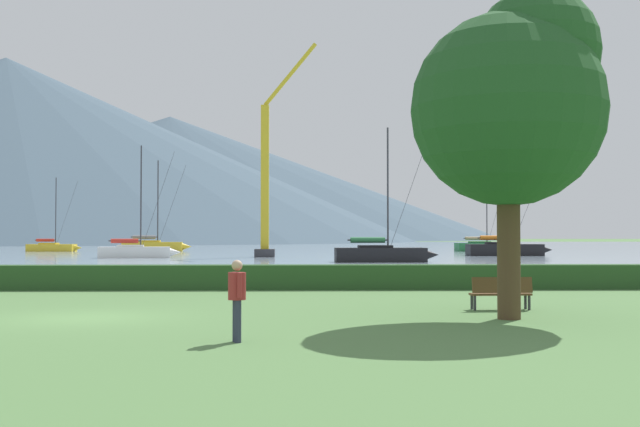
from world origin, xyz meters
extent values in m
plane|color=#517A42|center=(0.00, 0.00, 0.00)|extent=(1000.00, 1000.00, 0.00)
cube|color=#8499A8|center=(0.00, 137.00, 0.00)|extent=(320.00, 246.00, 0.00)
cube|color=#284C23|center=(0.00, 11.00, 0.49)|extent=(80.00, 1.20, 0.97)
cube|color=gold|center=(-14.31, 89.33, 0.63)|extent=(8.24, 3.46, 1.26)
cone|color=gold|center=(-9.75, 89.74, 0.63)|extent=(1.47, 1.19, 1.07)
cube|color=gold|center=(-14.77, 89.29, 1.09)|extent=(3.14, 2.18, 0.80)
cylinder|color=#333338|center=(-13.63, 89.40, 6.58)|extent=(0.16, 0.16, 11.78)
cylinder|color=#333338|center=(-15.43, 89.23, 1.95)|extent=(3.61, 0.46, 0.14)
cylinder|color=gray|center=(-15.43, 89.23, 1.95)|extent=(3.10, 0.78, 0.50)
cylinder|color=#333338|center=(-11.74, 89.56, 6.29)|extent=(3.80, 0.37, 11.20)
cube|color=black|center=(12.24, 44.08, 0.58)|extent=(7.39, 2.69, 1.15)
cone|color=black|center=(16.43, 44.18, 0.58)|extent=(1.28, 1.01, 0.98)
cube|color=black|center=(11.82, 44.07, 1.00)|extent=(2.76, 1.83, 0.73)
cylinder|color=#333338|center=(12.87, 44.10, 5.80)|extent=(0.15, 0.15, 10.34)
cylinder|color=#333338|center=(11.22, 44.06, 1.78)|extent=(3.30, 0.21, 0.13)
cylinder|color=#2D7542|center=(11.22, 44.06, 1.78)|extent=(2.81, 0.53, 0.46)
cylinder|color=#333338|center=(14.60, 44.14, 5.54)|extent=(3.48, 0.12, 9.83)
cube|color=white|center=(-10.19, 56.77, 0.53)|extent=(6.99, 3.32, 1.05)
cone|color=white|center=(-6.40, 57.37, 0.53)|extent=(1.28, 1.06, 0.90)
cube|color=silver|center=(-10.57, 56.71, 0.92)|extent=(2.71, 1.98, 0.67)
cylinder|color=#333338|center=(-9.62, 56.86, 5.72)|extent=(0.13, 0.13, 10.28)
cylinder|color=#333338|center=(-11.11, 56.62, 1.63)|extent=(3.00, 0.58, 0.12)
cylinder|color=red|center=(-11.11, 56.62, 1.63)|extent=(2.60, 0.82, 0.42)
cylinder|color=#333338|center=(-8.06, 57.11, 5.46)|extent=(3.16, 0.52, 9.78)
cube|color=#236B38|center=(30.82, 88.07, 0.58)|extent=(7.47, 3.08, 1.15)
cone|color=#236B38|center=(34.97, 88.40, 0.58)|extent=(1.32, 1.07, 0.97)
cube|color=#206032|center=(30.40, 88.04, 0.99)|extent=(2.84, 1.96, 0.73)
cylinder|color=#333338|center=(31.44, 88.12, 6.87)|extent=(0.15, 0.15, 12.49)
cylinder|color=#333338|center=(29.80, 87.99, 1.78)|extent=(3.28, 0.39, 0.13)
cylinder|color=tan|center=(29.80, 87.99, 1.78)|extent=(2.82, 0.68, 0.46)
cylinder|color=#333338|center=(33.15, 88.26, 6.56)|extent=(3.46, 0.31, 11.87)
cube|color=gold|center=(-27.70, 88.35, 0.50)|extent=(6.41, 2.54, 0.99)
cone|color=gold|center=(-24.12, 88.13, 0.50)|extent=(1.13, 0.91, 0.84)
cube|color=gold|center=(-28.06, 88.38, 0.86)|extent=(2.43, 1.65, 0.63)
cylinder|color=#333338|center=(-27.17, 88.32, 5.26)|extent=(0.13, 0.13, 9.44)
cylinder|color=#333338|center=(-28.58, 88.41, 1.53)|extent=(2.83, 0.28, 0.11)
cylinder|color=red|center=(-28.58, 88.41, 1.53)|extent=(2.42, 0.54, 0.40)
cylinder|color=#333338|center=(-25.69, 88.23, 5.03)|extent=(2.99, 0.21, 8.98)
cube|color=black|center=(27.57, 63.94, 0.62)|extent=(7.86, 2.71, 1.23)
cone|color=black|center=(32.05, 63.96, 0.62)|extent=(1.35, 1.05, 1.05)
cube|color=black|center=(27.12, 63.94, 1.07)|extent=(2.92, 1.89, 0.79)
cylinder|color=#333338|center=(28.24, 63.94, 5.44)|extent=(0.16, 0.16, 9.53)
cylinder|color=#333338|center=(26.47, 63.94, 1.91)|extent=(3.53, 0.14, 0.13)
cylinder|color=orange|center=(26.47, 63.94, 1.91)|extent=(3.00, 0.50, 0.49)
cylinder|color=#333338|center=(30.09, 63.95, 5.20)|extent=(3.73, 0.04, 9.06)
cube|color=brown|center=(11.37, 1.97, 0.45)|extent=(1.77, 0.53, 0.06)
cube|color=brown|center=(11.37, 1.79, 0.73)|extent=(1.75, 0.21, 0.45)
cylinder|color=#333338|center=(12.15, 2.17, 0.23)|extent=(0.08, 0.08, 0.45)
cylinder|color=#333338|center=(10.56, 2.10, 0.23)|extent=(0.08, 0.08, 0.45)
cylinder|color=#333338|center=(12.17, 1.84, 0.23)|extent=(0.08, 0.08, 0.45)
cylinder|color=#333338|center=(10.58, 1.77, 0.23)|extent=(0.08, 0.08, 0.45)
cylinder|color=#2D3347|center=(4.32, -4.96, 0.42)|extent=(0.14, 0.14, 0.85)
cylinder|color=#2D3347|center=(4.27, -4.79, 0.42)|extent=(0.14, 0.14, 0.85)
cylinder|color=maroon|center=(4.29, -4.88, 1.12)|extent=(0.36, 0.36, 0.55)
cylinder|color=maroon|center=(4.36, -5.11, 1.15)|extent=(0.09, 0.09, 0.50)
cylinder|color=maroon|center=(4.23, -4.65, 1.15)|extent=(0.09, 0.09, 0.50)
sphere|color=tan|center=(4.29, -4.88, 1.54)|extent=(0.22, 0.22, 0.22)
cylinder|color=#4C3823|center=(10.93, -0.62, 1.82)|extent=(0.59, 0.59, 3.65)
sphere|color=#214F24|center=(10.93, -0.62, 5.41)|extent=(5.02, 5.02, 5.02)
sphere|color=#214F24|center=(11.69, -0.62, 6.91)|extent=(3.27, 3.27, 3.27)
cube|color=#333338|center=(2.23, 59.53, 0.40)|extent=(2.00, 2.00, 0.80)
cube|color=gold|center=(2.23, 59.53, 8.03)|extent=(0.80, 0.80, 14.46)
cube|color=gold|center=(4.76, 59.53, 18.39)|extent=(5.35, 0.36, 6.48)
cone|color=#4C6070|center=(-83.82, 382.61, 20.36)|extent=(339.08, 339.08, 40.71)
cone|color=#425666|center=(-63.91, 416.02, 33.46)|extent=(356.19, 356.19, 66.93)
cone|color=#425666|center=(-105.05, 284.73, 34.84)|extent=(309.17, 309.17, 69.69)
camera|label=1|loc=(5.51, -21.11, 2.14)|focal=45.13mm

